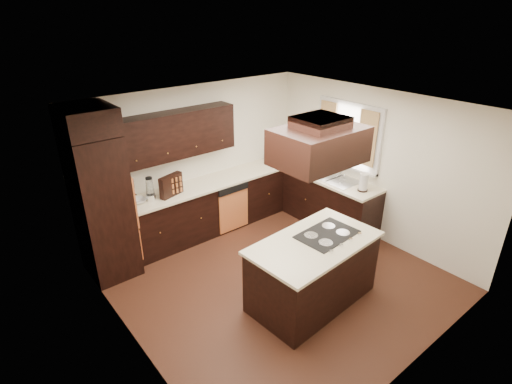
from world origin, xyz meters
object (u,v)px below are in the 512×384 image
range_hood (319,146)px  spice_rack (171,185)px  island (312,273)px  oven_column (103,208)px

range_hood → spice_rack: bearing=109.3°
island → spice_rack: spice_rack is taller
oven_column → island: size_ratio=1.28×
oven_column → spice_rack: oven_column is taller
oven_column → spice_rack: (1.08, 0.01, 0.03)m
oven_column → spice_rack: 1.08m
island → range_hood: size_ratio=1.58×
range_hood → spice_rack: size_ratio=2.55×
island → spice_rack: 2.55m
oven_column → island: (1.83, -2.34, -0.62)m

